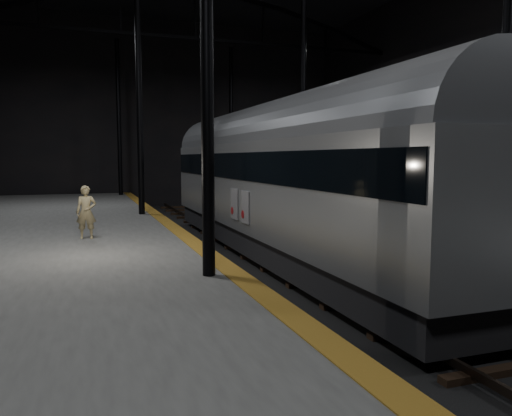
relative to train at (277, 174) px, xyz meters
name	(u,v)px	position (x,y,z in m)	size (l,w,h in m)	color
ground	(298,269)	(0.00, -1.79, -2.89)	(44.00, 44.00, 0.00)	black
platform_left	(33,271)	(-7.50, -1.79, -2.39)	(9.00, 43.80, 1.00)	#4F4F4C
platform_right	(490,240)	(7.50, -1.79, -2.39)	(9.00, 43.80, 1.00)	#4F4F4C
tactile_strip	(194,243)	(-3.25, -1.79, -1.88)	(0.50, 43.80, 0.01)	brown
track	(298,267)	(0.00, -1.79, -2.82)	(2.40, 43.00, 0.24)	#3F3328
train	(277,174)	(0.00, 0.00, 0.00)	(2.90, 19.37, 5.18)	#ACB0B5
woman	(86,212)	(-6.12, 0.00, -1.09)	(0.58, 0.38, 1.60)	tan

